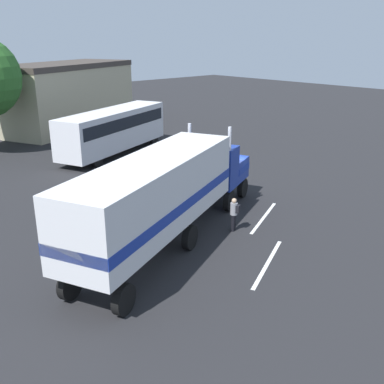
{
  "coord_description": "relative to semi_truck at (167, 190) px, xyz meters",
  "views": [
    {
      "loc": [
        -17.49,
        -16.42,
        8.76
      ],
      "look_at": [
        -3.72,
        -1.47,
        1.6
      ],
      "focal_mm": 41.62,
      "sensor_mm": 36.0,
      "label": 1
    }
  ],
  "objects": [
    {
      "name": "ground_plane",
      "position": [
        6.07,
        2.47,
        -2.52
      ],
      "size": [
        120.0,
        120.0,
        0.0
      ],
      "primitive_type": "plane",
      "color": "#232326"
    },
    {
      "name": "lane_stripe_near",
      "position": [
        5.47,
        -1.03,
        -2.52
      ],
      "size": [
        4.11,
        1.88,
        0.01
      ],
      "primitive_type": "cube",
      "rotation": [
        0.0,
        0.0,
        0.4
      ],
      "color": "silver",
      "rests_on": "ground_plane"
    },
    {
      "name": "lane_stripe_mid",
      "position": [
        1.77,
        -4.19,
        -2.52
      ],
      "size": [
        4.08,
        1.94,
        0.01
      ],
      "primitive_type": "cube",
      "rotation": [
        0.0,
        0.0,
        0.42
      ],
      "color": "silver",
      "rests_on": "ground_plane"
    },
    {
      "name": "semi_truck",
      "position": [
        0.0,
        0.0,
        0.0
      ],
      "size": [
        13.99,
        7.9,
        4.5
      ],
      "color": "#193399",
      "rests_on": "ground_plane"
    },
    {
      "name": "person_bystander",
      "position": [
        3.15,
        -1.07,
        -1.63
      ],
      "size": [
        0.4,
        0.48,
        1.63
      ],
      "color": "black",
      "rests_on": "ground_plane"
    },
    {
      "name": "parked_bus",
      "position": [
        7.17,
        15.14,
        -0.46
      ],
      "size": [
        11.17,
        6.39,
        3.4
      ],
      "color": "silver",
      "rests_on": "ground_plane"
    },
    {
      "name": "building_backdrop",
      "position": [
        9.72,
        27.29,
        0.84
      ],
      "size": [
        16.0,
        11.4,
        6.29
      ],
      "color": "#B7AD8C",
      "rests_on": "ground_plane"
    }
  ]
}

